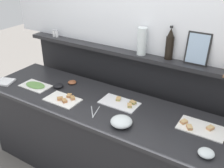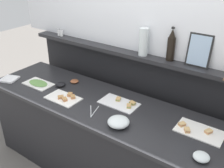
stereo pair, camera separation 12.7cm
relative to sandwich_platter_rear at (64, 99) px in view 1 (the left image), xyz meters
name	(u,v)px [view 1 (the left image)]	position (x,y,z in m)	size (l,w,h in m)	color
ground_plane	(135,144)	(0.43, 0.74, -0.90)	(12.00, 12.00, 0.00)	slate
buffet_counter	(109,143)	(0.43, 0.14, -0.45)	(2.73, 0.75, 0.89)	black
back_ledge_unit	(135,101)	(0.43, 0.69, -0.23)	(2.73, 0.22, 1.27)	black
sandwich_platter_rear	(64,99)	(0.00, 0.00, 0.00)	(0.34, 0.21, 0.04)	white
sandwich_platter_side	(121,103)	(0.50, 0.24, 0.00)	(0.37, 0.21, 0.04)	white
sandwich_platter_front	(200,128)	(1.25, 0.24, 0.00)	(0.37, 0.22, 0.04)	white
cold_cuts_platter	(35,86)	(-0.45, 0.06, 0.00)	(0.33, 0.19, 0.02)	white
glass_bowl_large	(206,153)	(1.37, -0.05, 0.01)	(0.12, 0.12, 0.05)	silver
glass_bowl_medium	(121,122)	(0.68, -0.06, 0.02)	(0.18, 0.18, 0.07)	silver
condiment_bowl_dark	(72,82)	(-0.16, 0.32, 0.01)	(0.09, 0.09, 0.03)	brown
condiment_bowl_red	(58,86)	(-0.22, 0.17, 0.01)	(0.11, 0.11, 0.04)	black
serving_tongs	(94,112)	(0.38, -0.02, 0.00)	(0.13, 0.18, 0.01)	#B7BABF
napkin_stack	(5,82)	(-0.80, -0.05, 0.00)	(0.17, 0.17, 0.02)	white
wine_bottle_dark	(170,45)	(0.78, 0.65, 0.51)	(0.08, 0.08, 0.32)	black
salt_shaker	(54,33)	(-0.65, 0.62, 0.41)	(0.03, 0.03, 0.09)	white
pepper_shaker	(57,33)	(-0.60, 0.62, 0.41)	(0.03, 0.03, 0.09)	white
framed_picture	(198,49)	(1.04, 0.66, 0.51)	(0.21, 0.06, 0.29)	black
water_carafe	(142,41)	(0.51, 0.62, 0.50)	(0.09, 0.09, 0.27)	silver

